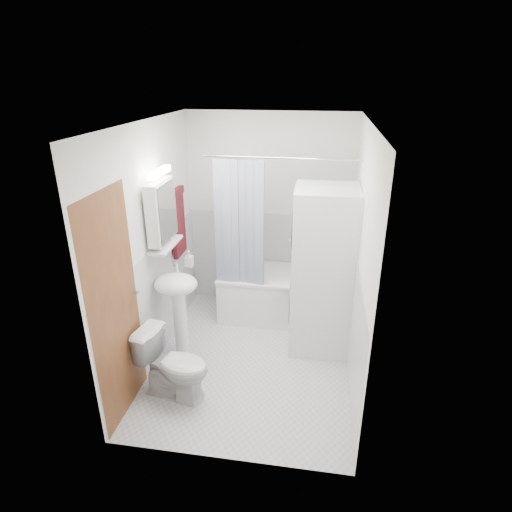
# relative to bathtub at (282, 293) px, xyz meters

# --- Properties ---
(floor) EXTENTS (2.60, 2.60, 0.00)m
(floor) POSITION_rel_bathtub_xyz_m (-0.22, -0.92, -0.32)
(floor) COLOR silver
(floor) RESTS_ON ground
(room_walls) EXTENTS (2.60, 2.60, 2.60)m
(room_walls) POSITION_rel_bathtub_xyz_m (-0.22, -0.92, 1.17)
(room_walls) COLOR white
(room_walls) RESTS_ON ground
(wainscot) EXTENTS (1.98, 2.58, 2.58)m
(wainscot) POSITION_rel_bathtub_xyz_m (-0.22, -0.63, 0.28)
(wainscot) COLOR white
(wainscot) RESTS_ON ground
(door) EXTENTS (0.05, 2.00, 2.00)m
(door) POSITION_rel_bathtub_xyz_m (-1.17, -1.47, 0.68)
(door) COLOR brown
(door) RESTS_ON ground
(bathtub) EXTENTS (1.50, 0.71, 0.57)m
(bathtub) POSITION_rel_bathtub_xyz_m (0.00, 0.00, 0.00)
(bathtub) COLOR white
(bathtub) RESTS_ON ground
(tub_spout) EXTENTS (0.04, 0.12, 0.04)m
(tub_spout) POSITION_rel_bathtub_xyz_m (0.20, 0.33, 0.58)
(tub_spout) COLOR silver
(tub_spout) RESTS_ON room_walls
(curtain_rod) EXTENTS (1.68, 0.02, 0.02)m
(curtain_rod) POSITION_rel_bathtub_xyz_m (0.00, -0.29, 1.68)
(curtain_rod) COLOR silver
(curtain_rod) RESTS_ON room_walls
(shower_curtain) EXTENTS (0.55, 0.02, 1.45)m
(shower_curtain) POSITION_rel_bathtub_xyz_m (-0.46, -0.29, 0.93)
(shower_curtain) COLOR #16244D
(shower_curtain) RESTS_ON curtain_rod
(sink) EXTENTS (0.44, 0.37, 1.04)m
(sink) POSITION_rel_bathtub_xyz_m (-0.97, -0.98, 0.39)
(sink) COLOR white
(sink) RESTS_ON ground
(medicine_cabinet) EXTENTS (0.13, 0.50, 0.71)m
(medicine_cabinet) POSITION_rel_bathtub_xyz_m (-1.12, -0.82, 1.25)
(medicine_cabinet) COLOR white
(medicine_cabinet) RESTS_ON room_walls
(shelf) EXTENTS (0.18, 0.54, 0.02)m
(shelf) POSITION_rel_bathtub_xyz_m (-1.11, -0.82, 0.88)
(shelf) COLOR silver
(shelf) RESTS_ON room_walls
(shower_caddy) EXTENTS (0.22, 0.06, 0.02)m
(shower_caddy) POSITION_rel_bathtub_xyz_m (0.25, 0.32, 0.83)
(shower_caddy) COLOR silver
(shower_caddy) RESTS_ON room_walls
(towel) EXTENTS (0.07, 0.32, 0.78)m
(towel) POSITION_rel_bathtub_xyz_m (-1.15, -0.28, 0.96)
(towel) COLOR #59141C
(towel) RESTS_ON room_walls
(washer_dryer) EXTENTS (0.65, 0.64, 1.77)m
(washer_dryer) POSITION_rel_bathtub_xyz_m (0.46, -0.53, 0.57)
(washer_dryer) COLOR white
(washer_dryer) RESTS_ON ground
(toilet) EXTENTS (0.73, 0.50, 0.65)m
(toilet) POSITION_rel_bathtub_xyz_m (-0.83, -1.57, 0.01)
(toilet) COLOR white
(toilet) RESTS_ON ground
(soap_pump) EXTENTS (0.08, 0.17, 0.08)m
(soap_pump) POSITION_rel_bathtub_xyz_m (-0.93, -0.67, 0.63)
(soap_pump) COLOR gray
(soap_pump) RESTS_ON sink
(shelf_bottle) EXTENTS (0.07, 0.18, 0.07)m
(shelf_bottle) POSITION_rel_bathtub_xyz_m (-1.11, -0.97, 0.93)
(shelf_bottle) COLOR gray
(shelf_bottle) RESTS_ON shelf
(shelf_cup) EXTENTS (0.10, 0.09, 0.10)m
(shelf_cup) POSITION_rel_bathtub_xyz_m (-1.11, -0.70, 0.95)
(shelf_cup) COLOR gray
(shelf_cup) RESTS_ON shelf
(shampoo_a) EXTENTS (0.13, 0.17, 0.13)m
(shampoo_a) POSITION_rel_bathtub_xyz_m (0.13, 0.32, 0.91)
(shampoo_a) COLOR gray
(shampoo_a) RESTS_ON shower_caddy
(shampoo_b) EXTENTS (0.08, 0.21, 0.08)m
(shampoo_b) POSITION_rel_bathtub_xyz_m (0.25, 0.32, 0.89)
(shampoo_b) COLOR #263C9A
(shampoo_b) RESTS_ON shower_caddy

